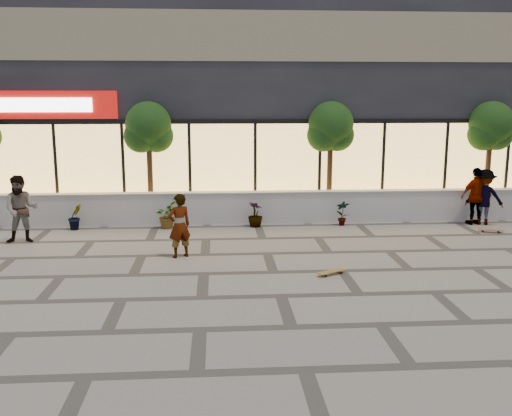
{
  "coord_description": "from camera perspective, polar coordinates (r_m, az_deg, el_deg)",
  "views": [
    {
      "loc": [
        -1.29,
        -11.17,
        4.05
      ],
      "look_at": [
        -0.32,
        2.89,
        1.3
      ],
      "focal_mm": 40.0,
      "sensor_mm": 36.0,
      "label": 1
    }
  ],
  "objects": [
    {
      "name": "ground",
      "position": [
        11.95,
        2.53,
        -8.78
      ],
      "size": [
        80.0,
        80.0,
        0.0
      ],
      "primitive_type": "plane",
      "color": "gray",
      "rests_on": "ground"
    },
    {
      "name": "planter_wall",
      "position": [
        18.55,
        0.12,
        0.08
      ],
      "size": [
        22.0,
        0.42,
        1.04
      ],
      "color": "silver",
      "rests_on": "ground"
    },
    {
      "name": "retail_building",
      "position": [
        23.69,
        -0.84,
        11.52
      ],
      "size": [
        24.0,
        9.17,
        8.5
      ],
      "color": "black",
      "rests_on": "ground"
    },
    {
      "name": "shrub_b",
      "position": [
        18.52,
        -17.63,
        -0.83
      ],
      "size": [
        0.57,
        0.57,
        0.81
      ],
      "primitive_type": "imported",
      "rotation": [
        0.0,
        0.0,
        0.82
      ],
      "color": "#123B13",
      "rests_on": "ground"
    },
    {
      "name": "shrub_c",
      "position": [
        18.06,
        -8.97,
        -0.74
      ],
      "size": [
        0.68,
        0.77,
        0.81
      ],
      "primitive_type": "imported",
      "rotation": [
        0.0,
        0.0,
        1.64
      ],
      "color": "#123B13",
      "rests_on": "ground"
    },
    {
      "name": "shrub_d",
      "position": [
        18.03,
        -0.07,
        -0.62
      ],
      "size": [
        0.64,
        0.64,
        0.81
      ],
      "primitive_type": "imported",
      "rotation": [
        0.0,
        0.0,
        2.46
      ],
      "color": "#123B13",
      "rests_on": "ground"
    },
    {
      "name": "shrub_e",
      "position": [
        18.43,
        8.65,
        -0.49
      ],
      "size": [
        0.46,
        0.35,
        0.81
      ],
      "primitive_type": "imported",
      "rotation": [
        0.0,
        0.0,
        3.28
      ],
      "color": "#123B13",
      "rests_on": "ground"
    },
    {
      "name": "tree_midwest",
      "position": [
        19.03,
        -10.7,
        7.65
      ],
      "size": [
        1.6,
        1.5,
        3.92
      ],
      "color": "#4F351C",
      "rests_on": "ground"
    },
    {
      "name": "tree_mideast",
      "position": [
        19.27,
        7.48,
        7.78
      ],
      "size": [
        1.6,
        1.5,
        3.92
      ],
      "color": "#4F351C",
      "rests_on": "ground"
    },
    {
      "name": "tree_east",
      "position": [
        21.06,
        22.44,
        7.32
      ],
      "size": [
        1.6,
        1.5,
        3.92
      ],
      "color": "#4F351C",
      "rests_on": "ground"
    },
    {
      "name": "skater_center",
      "position": [
        14.64,
        -7.67,
        -1.76
      ],
      "size": [
        0.72,
        0.62,
        1.66
      ],
      "primitive_type": "imported",
      "rotation": [
        0.0,
        0.0,
        3.6
      ],
      "color": "silver",
      "rests_on": "ground"
    },
    {
      "name": "skater_left",
      "position": [
        17.28,
        -22.43,
        -0.12
      ],
      "size": [
        1.02,
        0.84,
        1.91
      ],
      "primitive_type": "imported",
      "rotation": [
        0.0,
        0.0,
        0.13
      ],
      "color": "#8A7759",
      "rests_on": "ground"
    },
    {
      "name": "skater_right_near",
      "position": [
        19.59,
        21.16,
        1.1
      ],
      "size": [
        1.14,
        0.64,
        1.84
      ],
      "primitive_type": "imported",
      "rotation": [
        0.0,
        0.0,
        3.32
      ],
      "color": "silver",
      "rests_on": "ground"
    },
    {
      "name": "skater_right_far",
      "position": [
        19.71,
        21.88,
        1.03
      ],
      "size": [
        1.33,
        1.11,
        1.79
      ],
      "primitive_type": "imported",
      "rotation": [
        0.0,
        0.0,
        2.68
      ],
      "color": "maroon",
      "rests_on": "ground"
    },
    {
      "name": "skateboard_center",
      "position": [
        13.39,
        7.58,
        -6.33
      ],
      "size": [
        0.76,
        0.53,
        0.09
      ],
      "rotation": [
        0.0,
        0.0,
        0.5
      ],
      "color": "olive",
      "rests_on": "ground"
    },
    {
      "name": "skateboard_right_near",
      "position": [
        18.75,
        22.43,
        -2.05
      ],
      "size": [
        0.76,
        0.39,
        0.09
      ],
      "rotation": [
        0.0,
        0.0,
        -0.28
      ],
      "color": "brown",
      "rests_on": "ground"
    }
  ]
}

